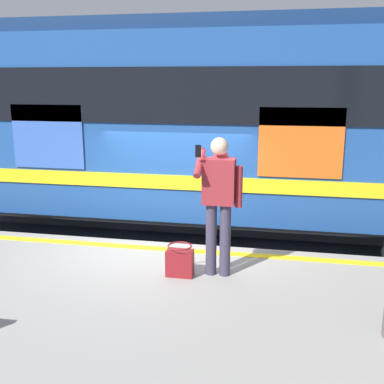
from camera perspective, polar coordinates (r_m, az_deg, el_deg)
ground_plane at (r=7.67m, az=-3.24°, el=-12.33°), size 25.04×25.04×0.00m
platform at (r=5.49m, az=-9.75°, el=-18.61°), size 14.23×4.71×0.88m
safety_line at (r=7.05m, az=-3.94°, el=-6.91°), size 13.95×0.16×0.01m
track_rail_near at (r=9.09m, az=-0.68°, el=-7.49°), size 18.50×0.08×0.16m
track_rail_far at (r=10.42m, az=0.95°, el=-4.71°), size 18.50×0.08×0.16m
train_carriage at (r=9.23m, az=-0.64°, el=9.21°), size 12.25×3.13×4.21m
passenger at (r=5.85m, az=3.31°, el=-0.35°), size 0.57×0.55×1.79m
handbag at (r=6.06m, az=-1.49°, el=-8.50°), size 0.35×0.31×0.41m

